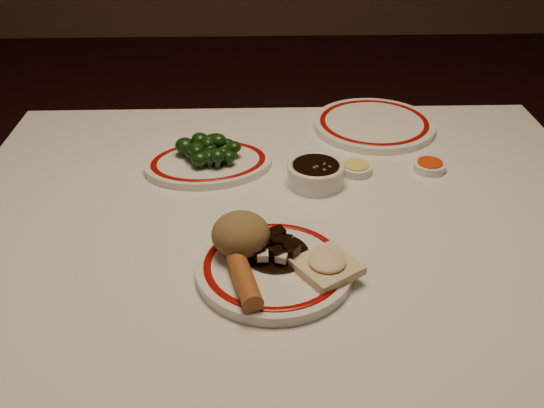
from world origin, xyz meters
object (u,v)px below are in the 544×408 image
at_px(dining_table, 286,249).
at_px(broccoli_plate, 209,163).
at_px(spring_roll, 244,280).
at_px(soy_bowl, 316,174).
at_px(broccoli_pile, 208,148).
at_px(stirfry_heap, 275,246).
at_px(rice_mound, 241,234).
at_px(main_plate, 274,268).
at_px(fried_wonton, 327,265).

distance_m(dining_table, broccoli_plate, 0.24).
relative_size(spring_roll, soy_bowl, 1.02).
relative_size(spring_roll, broccoli_pile, 0.83).
xyz_separation_m(spring_roll, stirfry_heap, (0.05, 0.08, -0.00)).
bearing_deg(soy_bowl, spring_roll, -112.27).
bearing_deg(soy_bowl, rice_mound, -120.35).
bearing_deg(stirfry_heap, main_plate, -93.53).
bearing_deg(soy_bowl, stirfry_heap, -109.59).
xyz_separation_m(main_plate, broccoli_pile, (-0.12, 0.35, 0.03)).
xyz_separation_m(rice_mound, soy_bowl, (0.14, 0.24, -0.03)).
distance_m(rice_mound, spring_roll, 0.09).
relative_size(main_plate, rice_mound, 3.33).
bearing_deg(main_plate, rice_mound, 146.73).
height_order(rice_mound, spring_roll, rice_mound).
distance_m(spring_roll, broccoli_pile, 0.41).
bearing_deg(broccoli_plate, soy_bowl, -18.98).
height_order(rice_mound, soy_bowl, rice_mound).
height_order(main_plate, spring_roll, spring_roll).
xyz_separation_m(stirfry_heap, broccoli_pile, (-0.12, 0.32, 0.01)).
xyz_separation_m(dining_table, main_plate, (-0.03, -0.18, 0.10)).
distance_m(rice_mound, soy_bowl, 0.28).
distance_m(dining_table, rice_mound, 0.22).
bearing_deg(dining_table, stirfry_heap, -99.87).
relative_size(dining_table, rice_mound, 13.14).
height_order(dining_table, main_plate, main_plate).
height_order(dining_table, spring_roll, spring_roll).
bearing_deg(main_plate, broccoli_plate, 109.44).
bearing_deg(main_plate, broccoli_pile, 109.00).
bearing_deg(soy_bowl, broccoli_pile, 158.55).
xyz_separation_m(broccoli_plate, broccoli_pile, (-0.00, 0.01, 0.03)).
relative_size(stirfry_heap, soy_bowl, 0.97).
relative_size(rice_mound, spring_roll, 0.82).
relative_size(rice_mound, soy_bowl, 0.84).
distance_m(rice_mound, broccoli_plate, 0.32).
height_order(spring_roll, soy_bowl, spring_roll).
relative_size(rice_mound, broccoli_plate, 0.32).
bearing_deg(dining_table, broccoli_pile, 131.81).
bearing_deg(soy_bowl, main_plate, -108.00).
relative_size(main_plate, spring_roll, 2.75).
bearing_deg(spring_roll, main_plate, 36.89).
relative_size(rice_mound, stirfry_heap, 0.87).
bearing_deg(rice_mound, soy_bowl, 59.65).
xyz_separation_m(rice_mound, fried_wonton, (0.13, -0.05, -0.02)).
bearing_deg(fried_wonton, broccoli_pile, 118.37).
bearing_deg(stirfry_heap, soy_bowl, 70.41).
xyz_separation_m(dining_table, broccoli_plate, (-0.15, 0.16, 0.10)).
bearing_deg(soy_bowl, fried_wonton, -91.84).
height_order(fried_wonton, broccoli_plate, fried_wonton).
distance_m(fried_wonton, broccoli_plate, 0.41).
bearing_deg(broccoli_pile, soy_bowl, -21.45).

